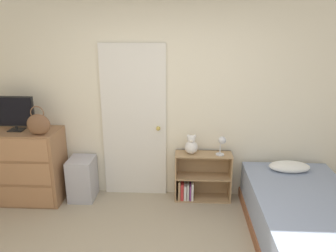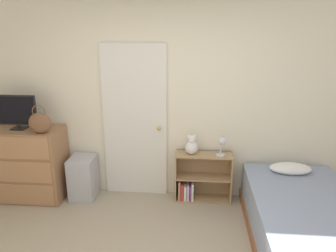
% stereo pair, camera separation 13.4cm
% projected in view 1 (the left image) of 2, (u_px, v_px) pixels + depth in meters
% --- Properties ---
extents(wall_back, '(10.00, 0.06, 2.55)m').
position_uv_depth(wall_back, '(164.00, 102.00, 4.21)').
color(wall_back, beige).
rests_on(wall_back, ground_plane).
extents(door_closed, '(0.84, 0.09, 2.02)m').
position_uv_depth(door_closed, '(134.00, 123.00, 4.26)').
color(door_closed, silver).
rests_on(door_closed, ground_plane).
extents(dresser, '(1.02, 0.51, 0.96)m').
position_uv_depth(dresser, '(23.00, 166.00, 4.25)').
color(dresser, '#996B47').
rests_on(dresser, ground_plane).
extents(tv, '(0.50, 0.16, 0.44)m').
position_uv_depth(tv, '(14.00, 113.00, 4.05)').
color(tv, black).
rests_on(tv, dresser).
extents(handbag, '(0.28, 0.14, 0.36)m').
position_uv_depth(handbag, '(38.00, 124.00, 3.91)').
color(handbag, brown).
rests_on(handbag, dresser).
extents(storage_bin, '(0.32, 0.38, 0.56)m').
position_uv_depth(storage_bin, '(82.00, 179.00, 4.34)').
color(storage_bin, '#ADADB7').
rests_on(storage_bin, ground_plane).
extents(bookshelf, '(0.73, 0.25, 0.65)m').
position_uv_depth(bookshelf, '(198.00, 179.00, 4.33)').
color(bookshelf, tan).
rests_on(bookshelf, ground_plane).
extents(teddy_bear, '(0.17, 0.17, 0.26)m').
position_uv_depth(teddy_bear, '(191.00, 145.00, 4.18)').
color(teddy_bear, silver).
rests_on(teddy_bear, bookshelf).
extents(desk_lamp, '(0.12, 0.12, 0.25)m').
position_uv_depth(desk_lamp, '(222.00, 142.00, 4.11)').
color(desk_lamp, silver).
rests_on(desk_lamp, bookshelf).
extents(bed, '(1.11, 1.90, 0.61)m').
position_uv_depth(bed, '(305.00, 218.00, 3.50)').
color(bed, brown).
rests_on(bed, ground_plane).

